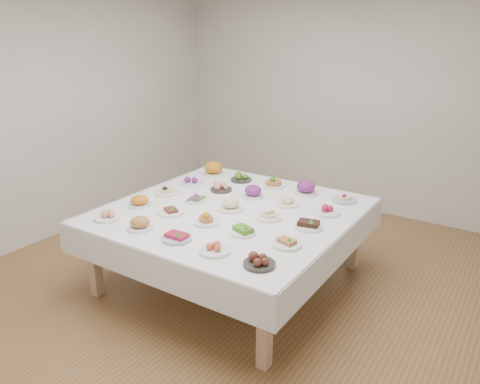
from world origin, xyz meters
The scene contains 27 objects.
room_envelope centered at (0.00, 0.00, 1.83)m, with size 5.02×5.02×2.81m.
display_table centered at (-0.10, -0.09, 0.68)m, with size 2.19×2.19×0.75m.
dish_0 centered at (-0.89, -0.88, 0.79)m, with size 0.23×0.23×0.09m.
dish_1 centered at (-0.50, -0.88, 0.81)m, with size 0.22×0.22×0.13m.
dish_2 centered at (-0.10, -0.87, 0.80)m, with size 0.24×0.24×0.11m.
dish_3 centered at (0.29, -0.88, 0.79)m, with size 0.24×0.24×0.09m.
dish_4 centered at (0.68, -0.88, 0.80)m, with size 0.23×0.23×0.11m.
dish_5 centered at (-0.89, -0.49, 0.81)m, with size 0.21×0.21×0.12m.
dish_6 centered at (-0.51, -0.48, 0.78)m, with size 0.24×0.24×0.09m.
dish_7 centered at (-0.10, -0.48, 0.80)m, with size 0.21×0.21×0.12m.
dish_8 centered at (0.29, -0.49, 0.80)m, with size 0.21×0.21×0.10m.
dish_9 centered at (0.69, -0.49, 0.78)m, with size 0.23×0.23×0.09m.
dish_10 centered at (-0.90, -0.09, 0.80)m, with size 0.23×0.23×0.11m.
dish_11 centered at (-0.51, -0.09, 0.77)m, with size 0.21×0.21×0.05m.
dish_12 centered at (-0.11, -0.09, 0.82)m, with size 0.25×0.25×0.14m.
dish_13 centered at (0.30, -0.08, 0.80)m, with size 0.23×0.23×0.12m.
dish_14 centered at (0.69, -0.08, 0.80)m, with size 0.24×0.24×0.11m.
dish_15 centered at (-0.89, 0.31, 0.79)m, with size 0.24×0.24×0.10m.
dish_16 centered at (-0.49, 0.30, 0.80)m, with size 0.22×0.22×0.10m.
dish_17 centered at (-0.11, 0.31, 0.81)m, with size 0.21×0.21×0.12m.
dish_18 centered at (0.28, 0.31, 0.79)m, with size 0.22×0.22×0.09m.
dish_19 centered at (0.68, 0.31, 0.79)m, with size 0.24×0.24×0.09m.
dish_20 centered at (-0.89, 0.71, 0.83)m, with size 0.25×0.25×0.16m.
dish_21 centered at (-0.50, 0.69, 0.80)m, with size 0.23×0.23×0.11m.
dish_22 centered at (-0.10, 0.71, 0.82)m, with size 0.24×0.24×0.14m.
dish_23 centered at (0.29, 0.70, 0.82)m, with size 0.24×0.24×0.14m.
dish_24 centered at (0.69, 0.71, 0.80)m, with size 0.24×0.24×0.12m.
Camera 1 is at (2.21, -3.45, 2.36)m, focal length 35.00 mm.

